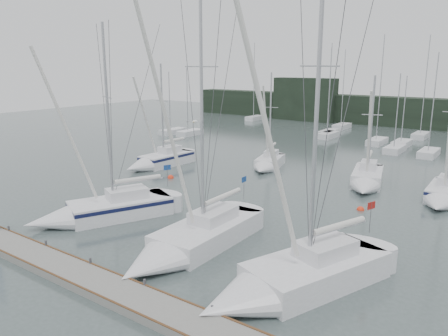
# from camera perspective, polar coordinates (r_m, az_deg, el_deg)

# --- Properties ---
(ground) EXTENTS (160.00, 160.00, 0.00)m
(ground) POSITION_cam_1_polar(r_m,az_deg,el_deg) (25.77, -6.92, -10.97)
(ground) COLOR #455451
(ground) RESTS_ON ground
(dock) EXTENTS (24.00, 2.00, 0.40)m
(dock) POSITION_cam_1_polar(r_m,az_deg,el_deg) (22.64, -15.73, -14.48)
(dock) COLOR slate
(dock) RESTS_ON ground
(far_treeline) EXTENTS (90.00, 4.00, 5.00)m
(far_treeline) POSITION_cam_1_polar(r_m,az_deg,el_deg) (81.21, 24.02, 6.58)
(far_treeline) COLOR black
(far_treeline) RESTS_ON ground
(far_building_left) EXTENTS (12.00, 3.00, 8.00)m
(far_building_left) POSITION_cam_1_polar(r_m,az_deg,el_deg) (85.44, 10.50, 8.81)
(far_building_left) COLOR black
(far_building_left) RESTS_ON ground
(mast_forest) EXTENTS (60.16, 27.45, 14.65)m
(mast_forest) POSITION_cam_1_polar(r_m,az_deg,el_deg) (62.61, 26.68, 2.71)
(mast_forest) COLOR silver
(mast_forest) RESTS_ON ground
(sailboat_near_left) EXTENTS (6.93, 10.23, 14.29)m
(sailboat_near_left) POSITION_cam_1_polar(r_m,az_deg,el_deg) (31.62, -16.66, -5.55)
(sailboat_near_left) COLOR silver
(sailboat_near_left) RESTS_ON ground
(sailboat_near_center) EXTENTS (3.35, 11.33, 17.80)m
(sailboat_near_center) POSITION_cam_1_polar(r_m,az_deg,el_deg) (25.23, -5.35, -10.04)
(sailboat_near_center) COLOR silver
(sailboat_near_center) RESTS_ON ground
(sailboat_near_right) EXTENTS (6.85, 10.87, 17.81)m
(sailboat_near_right) POSITION_cam_1_polar(r_m,az_deg,el_deg) (21.25, 7.63, -14.67)
(sailboat_near_right) COLOR silver
(sailboat_near_right) RESTS_ON ground
(sailboat_mid_a) EXTENTS (3.08, 8.57, 11.47)m
(sailboat_mid_a) POSITION_cam_1_polar(r_m,az_deg,el_deg) (46.35, -8.81, 0.85)
(sailboat_mid_a) COLOR silver
(sailboat_mid_a) RESTS_ON ground
(sailboat_mid_b) EXTENTS (3.78, 6.74, 10.49)m
(sailboat_mid_b) POSITION_cam_1_polar(r_m,az_deg,el_deg) (45.17, 5.64, 0.47)
(sailboat_mid_b) COLOR silver
(sailboat_mid_b) RESTS_ON ground
(sailboat_mid_c) EXTENTS (4.23, 8.28, 10.43)m
(sailboat_mid_c) POSITION_cam_1_polar(r_m,az_deg,el_deg) (40.34, 18.08, -1.63)
(sailboat_mid_c) COLOR silver
(sailboat_mid_c) RESTS_ON ground
(sailboat_mid_d) EXTENTS (2.63, 7.15, 11.75)m
(sailboat_mid_d) POSITION_cam_1_polar(r_m,az_deg,el_deg) (38.06, 26.72, -3.31)
(sailboat_mid_d) COLOR silver
(sailboat_mid_d) RESTS_ON ground
(buoy_b) EXTENTS (0.56, 0.56, 0.56)m
(buoy_b) POSITION_cam_1_polar(r_m,az_deg,el_deg) (34.23, 17.40, -5.25)
(buoy_b) COLOR red
(buoy_b) RESTS_ON ground
(buoy_c) EXTENTS (0.61, 0.61, 0.61)m
(buoy_c) POSITION_cam_1_polar(r_m,az_deg,el_deg) (41.92, -6.99, -1.31)
(buoy_c) COLOR red
(buoy_c) RESTS_ON ground
(seagull) EXTENTS (0.92, 0.45, 0.18)m
(seagull) POSITION_cam_1_polar(r_m,az_deg,el_deg) (24.46, -3.82, 6.07)
(seagull) COLOR white
(seagull) RESTS_ON ground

